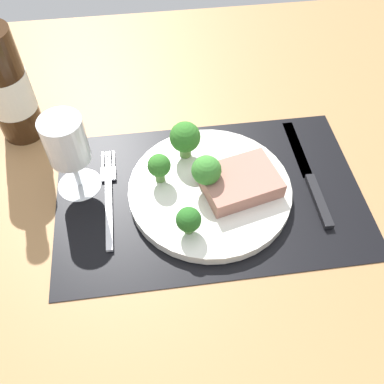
# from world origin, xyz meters

# --- Properties ---
(ground_plane) EXTENTS (1.40, 1.10, 0.03)m
(ground_plane) POSITION_xyz_m (0.00, 0.00, -0.01)
(ground_plane) COLOR #996D42
(placemat) EXTENTS (0.48, 0.30, 0.00)m
(placemat) POSITION_xyz_m (0.00, 0.00, 0.00)
(placemat) COLOR black
(placemat) RESTS_ON ground_plane
(plate) EXTENTS (0.25, 0.25, 0.02)m
(plate) POSITION_xyz_m (0.00, 0.00, 0.01)
(plate) COLOR silver
(plate) RESTS_ON placemat
(steak) EXTENTS (0.13, 0.11, 0.03)m
(steak) POSITION_xyz_m (0.04, -0.01, 0.03)
(steak) COLOR #9E6B5B
(steak) RESTS_ON plate
(broccoli_near_steak) EXTENTS (0.04, 0.04, 0.05)m
(broccoli_near_steak) POSITION_xyz_m (-0.07, 0.02, 0.05)
(broccoli_near_steak) COLOR #5B8942
(broccoli_near_steak) RESTS_ON plate
(broccoli_near_fork) EXTENTS (0.05, 0.05, 0.06)m
(broccoli_near_fork) POSITION_xyz_m (-0.03, 0.07, 0.06)
(broccoli_near_fork) COLOR #5B8942
(broccoli_near_fork) RESTS_ON plate
(broccoli_back_left) EXTENTS (0.04, 0.04, 0.06)m
(broccoli_back_left) POSITION_xyz_m (-0.01, -0.00, 0.06)
(broccoli_back_left) COLOR #5B8942
(broccoli_back_left) RESTS_ON plate
(broccoli_front_edge) EXTENTS (0.04, 0.04, 0.05)m
(broccoli_front_edge) POSITION_xyz_m (-0.04, -0.07, 0.05)
(broccoli_front_edge) COLOR #5B8942
(broccoli_front_edge) RESTS_ON plate
(fork) EXTENTS (0.02, 0.19, 0.01)m
(fork) POSITION_xyz_m (-0.16, 0.01, 0.01)
(fork) COLOR silver
(fork) RESTS_ON placemat
(knife) EXTENTS (0.02, 0.23, 0.01)m
(knife) POSITION_xyz_m (0.16, 0.01, 0.01)
(knife) COLOR black
(knife) RESTS_ON placemat
(wine_bottle) EXTENTS (0.07, 0.07, 0.28)m
(wine_bottle) POSITION_xyz_m (-0.30, 0.18, 0.10)
(wine_bottle) COLOR #331E0F
(wine_bottle) RESTS_ON ground_plane
(wine_glass) EXTENTS (0.07, 0.07, 0.14)m
(wine_glass) POSITION_xyz_m (-0.20, 0.05, 0.09)
(wine_glass) COLOR silver
(wine_glass) RESTS_ON ground_plane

